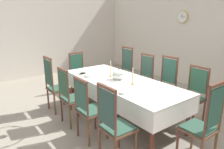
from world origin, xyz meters
The scene contains 25 objects.
ground centered at (0.00, 0.00, -0.02)m, with size 8.15×5.77×0.04m, color gray.
back_wall centered at (0.00, 2.92, 1.59)m, with size 8.15×0.08×3.17m, color silver.
left_wall centered at (-4.12, 0.00, 1.59)m, with size 0.08×5.77×3.17m, color silver.
dining_table centered at (0.00, -0.09, 0.70)m, with size 2.75×1.10×0.77m.
tablecloth centered at (0.00, -0.09, 0.70)m, with size 2.77×1.12×0.34m.
chair_south_a centered at (-1.05, -1.05, 0.61)m, with size 0.44×0.42×1.21m.
chair_north_a centered at (-1.05, 0.87, 0.62)m, with size 0.44×0.42×1.24m.
chair_south_b centered at (-0.33, -1.05, 0.58)m, with size 0.44×0.42×1.11m.
chair_north_b centered at (-0.33, 0.86, 0.59)m, with size 0.44×0.42×1.15m.
chair_south_c centered at (0.33, -1.04, 0.57)m, with size 0.44×0.42×1.09m.
chair_north_c centered at (0.33, 0.87, 0.61)m, with size 0.44×0.42×1.20m.
chair_south_d centered at (1.02, -1.05, 0.59)m, with size 0.44×0.42×1.16m.
chair_north_d centered at (1.02, 0.86, 0.58)m, with size 0.44×0.42×1.11m.
chair_head_west centered at (-1.78, -0.09, 0.57)m, with size 0.42×0.44×1.09m.
chair_head_east centered at (1.78, -0.09, 0.61)m, with size 0.42×0.44×1.22m.
soup_tureen centered at (-0.08, -0.09, 0.89)m, with size 0.28×0.28×0.22m.
candlestick_west centered at (-0.34, -0.09, 0.91)m, with size 0.07×0.07×0.34m.
candlestick_east centered at (0.34, -0.09, 0.91)m, with size 0.07×0.07×0.32m.
bowl_near_left centered at (-0.83, -0.49, 0.80)m, with size 0.17×0.17×0.03m.
bowl_near_right centered at (-0.59, -0.47, 0.81)m, with size 0.19×0.19×0.05m.
bowl_far_left centered at (-0.02, -0.51, 0.80)m, with size 0.16×0.16×0.04m.
bowl_far_right centered at (0.60, -0.53, 0.80)m, with size 0.15×0.15×0.03m.
spoon_primary centered at (-0.95, -0.47, 0.78)m, with size 0.04×0.18×0.01m.
spoon_secondary centered at (-0.72, -0.44, 0.78)m, with size 0.03×0.18×0.01m.
mounted_clock centered at (-0.76, 2.85, 1.99)m, with size 0.35×0.06×0.35m.
Camera 1 is at (3.07, -2.62, 2.01)m, focal length 33.45 mm.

